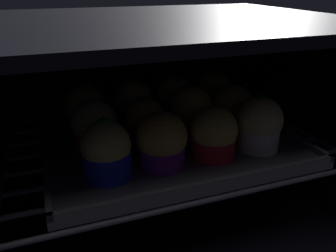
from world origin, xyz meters
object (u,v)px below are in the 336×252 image
muffin_row1_col0 (95,127)px  muffin_row0_col3 (259,124)px  muffin_row0_col0 (106,151)px  muffin_row0_col2 (214,134)px  baking_tray (168,141)px  muffin_row2_col2 (174,98)px  muffin_row2_col3 (212,94)px  muffin_row1_col1 (144,122)px  muffin_row1_col2 (191,112)px  muffin_row2_col1 (133,104)px  muffin_row2_col0 (85,110)px  muffin_row1_col3 (231,109)px  muffin_row0_col1 (162,141)px

muffin_row1_col0 → muffin_row0_col3: bearing=-18.5°
muffin_row0_col0 → muffin_row0_col2: bearing=0.7°
baking_tray → muffin_row1_col0: (-12.52, 0.07, 4.45)cm
muffin_row1_col0 → baking_tray: bearing=-0.3°
muffin_row0_col2 → muffin_row0_col3: 8.27cm
muffin_row1_col0 → muffin_row2_col2: (17.02, 8.51, 0.23)cm
muffin_row2_col3 → muffin_row1_col1: bearing=-153.8°
muffin_row0_col2 → muffin_row1_col2: 8.79cm
muffin_row0_col3 → muffin_row2_col1: (-16.60, 16.65, 0.03)cm
muffin_row1_col2 → muffin_row2_col1: (-8.35, 7.98, -0.10)cm
muffin_row0_col2 → muffin_row2_col1: (-8.34, 16.76, 0.42)cm
muffin_row0_col3 → muffin_row2_col0: muffin_row0_col3 is taller
muffin_row0_col0 → muffin_row2_col2: muffin_row2_col2 is taller
muffin_row2_col0 → muffin_row2_col2: (17.46, 0.04, 0.17)cm
baking_tray → muffin_row0_col2: size_ratio=5.12×
muffin_row0_col0 → baking_tray: bearing=35.2°
muffin_row0_col0 → muffin_row0_col3: bearing=0.7°
muffin_row1_col3 → muffin_row2_col2: bearing=131.5°
muffin_row1_col3 → muffin_row2_col3: muffin_row2_col3 is taller
muffin_row1_col3 → muffin_row1_col1: bearing=178.5°
muffin_row1_col1 → muffin_row2_col1: 8.06cm
muffin_row0_col2 → muffin_row2_col2: 17.07cm
muffin_row0_col2 → muffin_row2_col0: 24.32cm
muffin_row1_col1 → muffin_row2_col3: (17.00, 8.36, 0.51)cm
muffin_row0_col0 → muffin_row1_col1: muffin_row0_col0 is taller
muffin_row0_col2 → muffin_row1_col1: (-8.56, 8.72, -0.16)cm
baking_tray → muffin_row1_col3: 13.07cm
baking_tray → muffin_row1_col1: 5.85cm
muffin_row1_col3 → muffin_row1_col2: bearing=176.3°
muffin_row1_col1 → muffin_row1_col0: bearing=-178.9°
muffin_row2_col3 → muffin_row1_col2: bearing=-135.4°
muffin_row1_col3 → muffin_row0_col3: bearing=-87.1°
muffin_row0_col3 → muffin_row1_col0: bearing=161.5°
muffin_row0_col3 → muffin_row0_col2: bearing=-179.3°
baking_tray → muffin_row2_col1: bearing=115.4°
muffin_row1_col0 → muffin_row2_col0: muffin_row2_col0 is taller
muffin_row0_col0 → muffin_row2_col1: 18.94cm
muffin_row0_col0 → muffin_row2_col0: 17.25cm
baking_tray → muffin_row0_col1: muffin_row0_col1 is taller
muffin_row0_col0 → muffin_row1_col2: 19.02cm
muffin_row0_col0 → muffin_row1_col1: (8.18, 8.93, -0.29)cm
baking_tray → muffin_row2_col1: (-3.93, 8.28, 4.69)cm
muffin_row0_col2 → muffin_row2_col0: (-17.37, 17.02, 0.25)cm
muffin_row0_col0 → muffin_row2_col3: size_ratio=1.00×
baking_tray → muffin_row2_col2: bearing=62.3°
muffin_row2_col1 → baking_tray: bearing=-64.6°
muffin_row2_col2 → muffin_row2_col3: 8.34cm
muffin_row2_col1 → muffin_row2_col3: size_ratio=1.05×
muffin_row2_col0 → muffin_row2_col3: bearing=0.1°
baking_tray → muffin_row2_col0: bearing=146.6°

